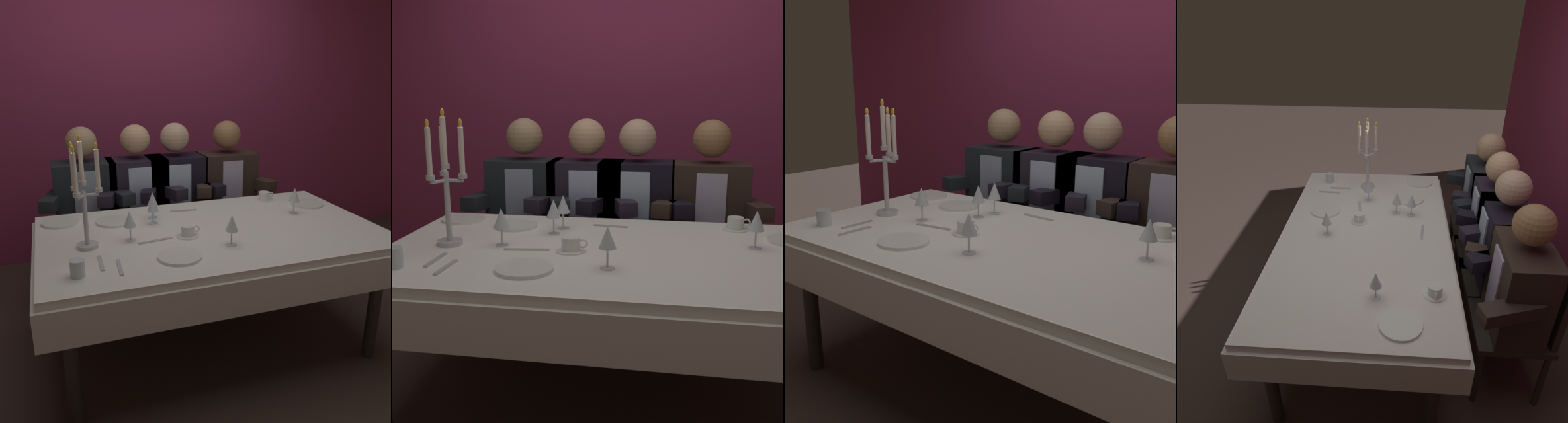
{
  "view_description": "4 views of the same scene",
  "coord_description": "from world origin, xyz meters",
  "views": [
    {
      "loc": [
        -0.84,
        -2.2,
        1.62
      ],
      "look_at": [
        -0.1,
        -0.0,
        0.86
      ],
      "focal_mm": 37.55,
      "sensor_mm": 36.0,
      "label": 1
    },
    {
      "loc": [
        0.24,
        -2.06,
        1.37
      ],
      "look_at": [
        -0.1,
        0.02,
        0.89
      ],
      "focal_mm": 44.06,
      "sensor_mm": 36.0,
      "label": 2
    },
    {
      "loc": [
        1.18,
        -1.65,
        1.38
      ],
      "look_at": [
        -0.12,
        0.01,
        0.84
      ],
      "focal_mm": 41.57,
      "sensor_mm": 36.0,
      "label": 3
    },
    {
      "loc": [
        2.06,
        0.2,
        2.12
      ],
      "look_at": [
        -0.03,
        0.05,
        0.9
      ],
      "focal_mm": 31.94,
      "sensor_mm": 36.0,
      "label": 4
    }
  ],
  "objects": [
    {
      "name": "wine_glass_3",
      "position": [
        -0.29,
        0.2,
        0.86
      ],
      "size": [
        0.07,
        0.07,
        0.16
      ],
      "color": "silver",
      "rests_on": "dining_table"
    },
    {
      "name": "fork_3",
      "position": [
        -0.65,
        -0.26,
        0.74
      ],
      "size": [
        0.02,
        0.17,
        0.01
      ],
      "primitive_type": "cube",
      "rotation": [
        0.0,
        0.0,
        1.55
      ],
      "color": "#B7B7BC",
      "rests_on": "dining_table"
    },
    {
      "name": "wine_glass_1",
      "position": [
        0.6,
        0.11,
        0.86
      ],
      "size": [
        0.07,
        0.07,
        0.16
      ],
      "color": "silver",
      "rests_on": "dining_table"
    },
    {
      "name": "spoon_0",
      "position": [
        -0.58,
        -0.33,
        0.74
      ],
      "size": [
        0.03,
        0.17,
        0.01
      ],
      "primitive_type": "cube",
      "rotation": [
        0.0,
        0.0,
        1.52
      ],
      "color": "#B7B7BC",
      "rests_on": "dining_table"
    },
    {
      "name": "dining_table",
      "position": [
        0.0,
        0.0,
        0.62
      ],
      "size": [
        1.94,
        1.14,
        0.74
      ],
      "color": "white",
      "rests_on": "ground_plane"
    },
    {
      "name": "wine_glass_4",
      "position": [
        -0.27,
        0.31,
        0.85
      ],
      "size": [
        0.07,
        0.07,
        0.16
      ],
      "color": "silver",
      "rests_on": "dining_table"
    },
    {
      "name": "water_tumbler_0",
      "position": [
        -0.77,
        -0.36,
        0.78
      ],
      "size": [
        0.07,
        0.07,
        0.08
      ],
      "primitive_type": "cylinder",
      "color": "silver",
      "rests_on": "dining_table"
    },
    {
      "name": "coffee_cup_1",
      "position": [
        -0.16,
        -0.05,
        0.77
      ],
      "size": [
        0.13,
        0.12,
        0.06
      ],
      "color": "white",
      "rests_on": "dining_table"
    },
    {
      "name": "dinner_plate_1",
      "position": [
        -0.28,
        -0.31,
        0.75
      ],
      "size": [
        0.22,
        0.22,
        0.01
      ],
      "primitive_type": "cylinder",
      "color": "white",
      "rests_on": "dining_table"
    },
    {
      "name": "dinner_plate_3",
      "position": [
        -0.5,
        0.3,
        0.75
      ],
      "size": [
        0.21,
        0.21,
        0.01
      ],
      "primitive_type": "cylinder",
      "color": "white",
      "rests_on": "dining_table"
    },
    {
      "name": "dinner_plate_2",
      "position": [
        -0.81,
        0.39,
        0.75
      ],
      "size": [
        0.22,
        0.22,
        0.01
      ],
      "primitive_type": "cylinder",
      "color": "white",
      "rests_on": "dining_table"
    },
    {
      "name": "fork_2",
      "position": [
        -0.05,
        0.38,
        0.74
      ],
      "size": [
        0.17,
        0.03,
        0.01
      ],
      "primitive_type": "cube",
      "rotation": [
        0.0,
        0.0,
        -0.1
      ],
      "color": "#B7B7BC",
      "rests_on": "dining_table"
    },
    {
      "name": "dinner_plate_0",
      "position": [
        0.77,
        0.24,
        0.75
      ],
      "size": [
        0.21,
        0.21,
        0.01
      ],
      "primitive_type": "cylinder",
      "color": "white",
      "rests_on": "dining_table"
    },
    {
      "name": "seated_diner_1",
      "position": [
        -0.25,
        0.89,
        0.74
      ],
      "size": [
        0.63,
        0.48,
        1.24
      ],
      "color": "#2D2722",
      "rests_on": "ground_plane"
    },
    {
      "name": "ground_plane",
      "position": [
        0.0,
        0.0,
        0.0
      ],
      "size": [
        12.0,
        12.0,
        0.0
      ],
      "primitive_type": "plane",
      "color": "#40302B"
    },
    {
      "name": "knife_1",
      "position": [
        -0.34,
        -0.07,
        0.74
      ],
      "size": [
        0.19,
        0.04,
        0.01
      ],
      "primitive_type": "cube",
      "rotation": [
        0.0,
        0.0,
        0.14
      ],
      "color": "#B7B7BC",
      "rests_on": "dining_table"
    },
    {
      "name": "seated_diner_2",
      "position": [
        0.04,
        0.89,
        0.74
      ],
      "size": [
        0.63,
        0.48,
        1.24
      ],
      "color": "#2D2722",
      "rests_on": "ground_plane"
    },
    {
      "name": "candelabra",
      "position": [
        -0.69,
        -0.04,
        1.0
      ],
      "size": [
        0.15,
        0.17,
        0.58
      ],
      "color": "silver",
      "rests_on": "dining_table"
    },
    {
      "name": "wine_glass_0",
      "position": [
        -0.47,
        -0.01,
        0.85
      ],
      "size": [
        0.07,
        0.07,
        0.16
      ],
      "color": "silver",
      "rests_on": "dining_table"
    },
    {
      "name": "seated_diner_3",
      "position": [
        0.45,
        0.89,
        0.74
      ],
      "size": [
        0.63,
        0.48,
        1.24
      ],
      "color": "#2D2722",
      "rests_on": "ground_plane"
    },
    {
      "name": "seated_diner_0",
      "position": [
        -0.62,
        0.89,
        0.74
      ],
      "size": [
        0.63,
        0.48,
        1.24
      ],
      "color": "#2D2722",
      "rests_on": "ground_plane"
    },
    {
      "name": "wine_glass_2",
      "position": [
        0.02,
        -0.24,
        0.85
      ],
      "size": [
        0.07,
        0.07,
        0.16
      ],
      "color": "silver",
      "rests_on": "dining_table"
    },
    {
      "name": "coffee_cup_0",
      "position": [
        0.55,
        0.42,
        0.77
      ],
      "size": [
        0.13,
        0.12,
        0.06
      ],
      "color": "white",
      "rests_on": "dining_table"
    }
  ]
}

